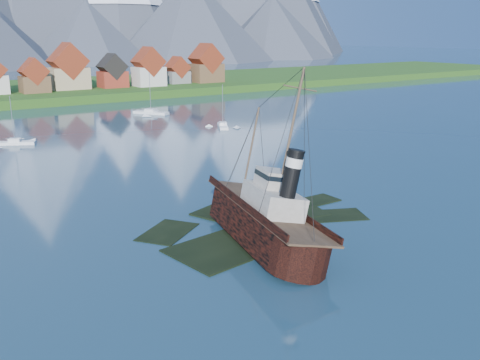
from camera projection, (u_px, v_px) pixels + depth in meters
ground at (255, 232)px, 66.20m from camera, size 1400.00×1400.00×0.00m
shoal at (256, 227)px, 68.98m from camera, size 31.71×21.24×1.14m
seawall at (13, 109)px, 171.01m from camera, size 600.00×2.50×2.00m
tugboat_wreck at (253, 217)px, 63.38m from camera, size 6.39×27.55×21.83m
sailboat_c at (15, 143)px, 117.49m from camera, size 8.69×5.79×11.13m
sailboat_d at (223, 126)px, 138.50m from camera, size 5.83×8.52×11.61m
sailboat_e at (151, 113)px, 161.29m from camera, size 8.38×10.86×12.91m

